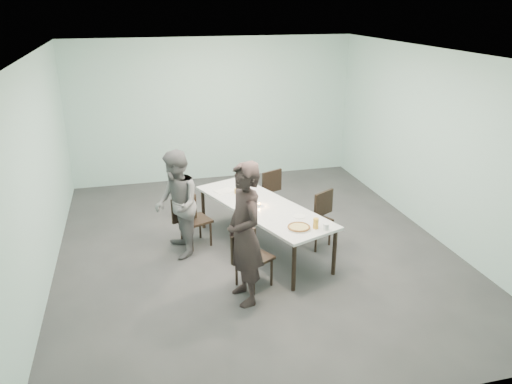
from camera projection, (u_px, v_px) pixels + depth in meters
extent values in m
plane|color=#333335|center=(254.00, 248.00, 7.94)|extent=(7.00, 7.00, 0.00)
cube|color=#A8D4CD|center=(214.00, 110.00, 10.56)|extent=(6.00, 0.02, 3.00)
cube|color=#A8D4CD|center=(354.00, 276.00, 4.24)|extent=(6.00, 0.02, 3.00)
cube|color=#A8D4CD|center=(38.00, 174.00, 6.71)|extent=(0.02, 7.00, 3.00)
cube|color=#A8D4CD|center=(433.00, 144.00, 8.09)|extent=(0.02, 7.00, 3.00)
cube|color=white|center=(254.00, 54.00, 6.86)|extent=(6.00, 7.00, 0.02)
cube|color=white|center=(263.00, 206.00, 7.65)|extent=(1.77, 2.75, 0.04)
cylinder|color=black|center=(294.00, 267.00, 6.66)|extent=(0.06, 0.06, 0.71)
cylinder|color=black|center=(203.00, 209.00, 8.52)|extent=(0.06, 0.06, 0.71)
cylinder|color=black|center=(334.00, 252.00, 7.06)|extent=(0.06, 0.06, 0.71)
cylinder|color=black|center=(239.00, 199.00, 8.92)|extent=(0.06, 0.06, 0.71)
cube|color=black|center=(254.00, 257.00, 6.76)|extent=(0.57, 0.57, 0.04)
cube|color=black|center=(244.00, 246.00, 6.55)|extent=(0.38, 0.24, 0.40)
cylinder|color=black|center=(254.00, 281.00, 6.61)|extent=(0.04, 0.04, 0.41)
cylinder|color=black|center=(237.00, 272.00, 6.84)|extent=(0.04, 0.04, 0.41)
cylinder|color=black|center=(272.00, 272.00, 6.83)|extent=(0.04, 0.04, 0.41)
cylinder|color=black|center=(254.00, 263.00, 7.06)|extent=(0.04, 0.04, 0.41)
cube|color=black|center=(196.00, 220.00, 7.90)|extent=(0.54, 0.54, 0.04)
cube|color=black|center=(184.00, 209.00, 7.71)|extent=(0.41, 0.19, 0.40)
cylinder|color=black|center=(192.00, 240.00, 7.76)|extent=(0.04, 0.04, 0.41)
cylinder|color=black|center=(182.00, 232.00, 8.01)|extent=(0.04, 0.04, 0.41)
cylinder|color=black|center=(211.00, 234.00, 7.94)|extent=(0.04, 0.04, 0.41)
cylinder|color=black|center=(200.00, 227.00, 8.20)|extent=(0.04, 0.04, 0.41)
cube|color=black|center=(315.00, 220.00, 7.89)|extent=(0.57, 0.57, 0.04)
cube|color=black|center=(324.00, 203.00, 7.92)|extent=(0.39, 0.24, 0.40)
cylinder|color=black|center=(313.00, 227.00, 8.19)|extent=(0.04, 0.04, 0.41)
cylinder|color=black|center=(330.00, 233.00, 7.96)|extent=(0.04, 0.04, 0.41)
cylinder|color=black|center=(300.00, 233.00, 7.97)|extent=(0.04, 0.04, 0.41)
cylinder|color=black|center=(316.00, 240.00, 7.74)|extent=(0.04, 0.04, 0.41)
cube|color=black|center=(264.00, 196.00, 8.85)|extent=(0.55, 0.55, 0.04)
cube|color=black|center=(272.00, 181.00, 8.87)|extent=(0.40, 0.20, 0.40)
cylinder|color=black|center=(265.00, 203.00, 9.15)|extent=(0.04, 0.04, 0.41)
cylinder|color=black|center=(277.00, 209.00, 8.90)|extent=(0.04, 0.04, 0.41)
cylinder|color=black|center=(250.00, 207.00, 8.96)|extent=(0.04, 0.04, 0.41)
cylinder|color=black|center=(262.00, 213.00, 8.71)|extent=(0.04, 0.04, 0.41)
imported|color=black|center=(245.00, 234.00, 6.25)|extent=(0.56, 0.75, 1.89)
imported|color=slate|center=(177.00, 205.00, 7.46)|extent=(0.68, 0.85, 1.66)
cylinder|color=white|center=(299.00, 228.00, 6.86)|extent=(0.34, 0.34, 0.01)
cylinder|color=#E0CB7F|center=(299.00, 227.00, 6.86)|extent=(0.30, 0.30, 0.01)
torus|color=brown|center=(299.00, 227.00, 6.86)|extent=(0.32, 0.32, 0.03)
cylinder|color=white|center=(299.00, 216.00, 7.24)|extent=(0.18, 0.18, 0.01)
cylinder|color=gold|center=(316.00, 223.00, 6.84)|extent=(0.08, 0.08, 0.15)
cylinder|color=silver|center=(326.00, 227.00, 6.81)|extent=(0.08, 0.08, 0.09)
cylinder|color=silver|center=(259.00, 205.00, 7.59)|extent=(0.06, 0.06, 0.03)
cylinder|color=orange|center=(259.00, 204.00, 7.59)|extent=(0.04, 0.04, 0.01)
cylinder|color=gold|center=(236.00, 191.00, 8.09)|extent=(0.07, 0.07, 0.08)
cube|color=silver|center=(224.00, 191.00, 8.20)|extent=(0.36, 0.31, 0.01)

